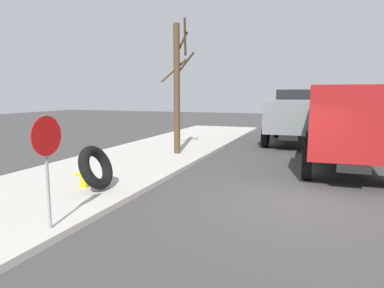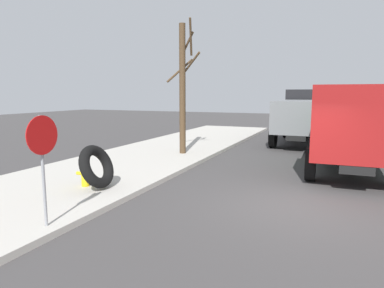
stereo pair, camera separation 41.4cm
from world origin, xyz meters
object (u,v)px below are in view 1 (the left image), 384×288
(fire_hydrant, at_px, (84,173))
(dump_truck_green, at_px, (346,125))
(bare_tree, at_px, (177,86))
(dump_truck_gray, at_px, (295,114))
(loose_tire, at_px, (96,167))
(stop_sign, at_px, (47,151))

(fire_hydrant, bearing_deg, dump_truck_green, -50.00)
(fire_hydrant, distance_m, bare_tree, 6.62)
(dump_truck_green, bearing_deg, dump_truck_gray, 18.20)
(loose_tire, relative_size, dump_truck_gray, 0.18)
(fire_hydrant, bearing_deg, dump_truck_gray, -20.73)
(dump_truck_gray, bearing_deg, loose_tire, 161.34)
(dump_truck_gray, xyz_separation_m, bare_tree, (-6.53, 4.50, 1.47))
(dump_truck_green, bearing_deg, stop_sign, 146.27)
(fire_hydrant, xyz_separation_m, stop_sign, (-2.69, -1.29, 1.12))
(fire_hydrant, xyz_separation_m, loose_tire, (-0.09, -0.48, 0.22))
(bare_tree, bearing_deg, dump_truck_green, -91.94)
(bare_tree, bearing_deg, loose_tire, -178.14)
(bare_tree, bearing_deg, stop_sign, -173.48)
(dump_truck_green, bearing_deg, fire_hydrant, 130.00)
(loose_tire, height_order, dump_truck_gray, dump_truck_gray)
(fire_hydrant, xyz_separation_m, bare_tree, (6.11, -0.28, 2.53))
(loose_tire, bearing_deg, fire_hydrant, 78.90)
(fire_hydrant, height_order, loose_tire, loose_tire)
(stop_sign, bearing_deg, dump_truck_gray, -12.85)
(stop_sign, height_order, bare_tree, bare_tree)
(stop_sign, distance_m, dump_truck_green, 10.30)
(fire_hydrant, relative_size, dump_truck_gray, 0.11)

